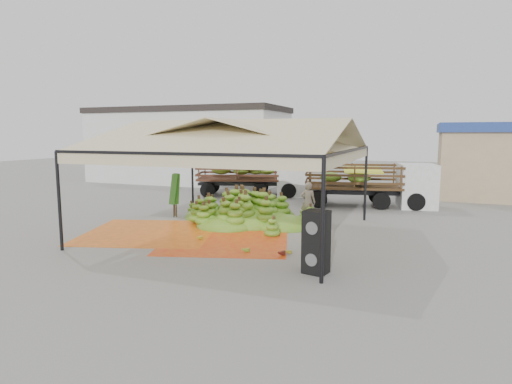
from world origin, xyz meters
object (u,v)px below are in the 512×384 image
at_px(vendor, 308,202).
at_px(truck_right, 374,180).
at_px(speaker_stack, 316,242).
at_px(truck_left, 257,173).
at_px(banana_heap, 248,207).

xyz_separation_m(vendor, truck_right, (2.04, 4.91, 0.47)).
bearing_deg(speaker_stack, truck_right, 101.59).
xyz_separation_m(truck_left, truck_right, (6.69, -1.38, -0.02)).
xyz_separation_m(banana_heap, speaker_stack, (3.99, -5.22, 0.17)).
xyz_separation_m(vendor, truck_left, (-4.64, 6.29, 0.49)).
bearing_deg(truck_left, banana_heap, -89.82).
relative_size(banana_heap, truck_left, 0.91).
xyz_separation_m(speaker_stack, truck_left, (-6.41, 12.40, 0.50)).
relative_size(speaker_stack, truck_left, 0.25).
distance_m(banana_heap, truck_left, 7.60).
distance_m(vendor, truck_left, 7.84).
distance_m(speaker_stack, truck_left, 13.97).
bearing_deg(vendor, truck_left, -58.16).
height_order(banana_heap, vendor, vendor).
distance_m(banana_heap, speaker_stack, 6.58).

